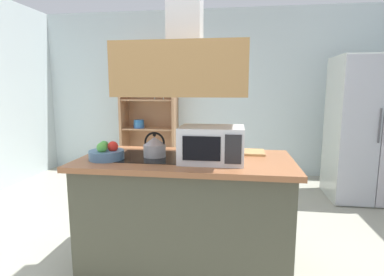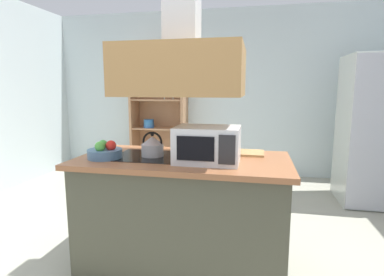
% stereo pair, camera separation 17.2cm
% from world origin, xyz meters
% --- Properties ---
extents(ground_plane, '(7.80, 7.80, 0.00)m').
position_xyz_m(ground_plane, '(0.00, 0.00, 0.00)').
color(ground_plane, '#9F9D8C').
extents(wall_back, '(6.00, 0.12, 2.70)m').
position_xyz_m(wall_back, '(0.00, 3.00, 1.35)').
color(wall_back, silver).
rests_on(wall_back, ground).
extents(kitchen_island, '(1.63, 0.83, 0.90)m').
position_xyz_m(kitchen_island, '(-0.04, 0.05, 0.45)').
color(kitchen_island, '#464636').
rests_on(kitchen_island, ground).
extents(range_hood, '(0.90, 0.70, 1.33)m').
position_xyz_m(range_hood, '(-0.04, 0.05, 1.68)').
color(range_hood, '#AF7E48').
extents(refrigerator, '(0.90, 0.78, 1.83)m').
position_xyz_m(refrigerator, '(2.02, 1.93, 0.92)').
color(refrigerator, beige).
rests_on(refrigerator, ground).
extents(dish_cabinet, '(0.92, 0.40, 1.91)m').
position_xyz_m(dish_cabinet, '(-1.10, 2.78, 0.85)').
color(dish_cabinet, '#AE7B55').
rests_on(dish_cabinet, ground).
extents(kettle, '(0.17, 0.17, 0.19)m').
position_xyz_m(kettle, '(-0.29, 0.05, 0.98)').
color(kettle, '#BAB8BC').
rests_on(kettle, kitchen_island).
extents(cutting_board, '(0.34, 0.25, 0.02)m').
position_xyz_m(cutting_board, '(0.41, 0.30, 0.91)').
color(cutting_board, '#A9804E').
rests_on(cutting_board, kitchen_island).
extents(microwave, '(0.46, 0.35, 0.26)m').
position_xyz_m(microwave, '(0.17, -0.05, 1.03)').
color(microwave, silver).
rests_on(microwave, kitchen_island).
extents(fruit_bowl, '(0.26, 0.26, 0.14)m').
position_xyz_m(fruit_bowl, '(-0.62, -0.09, 0.95)').
color(fruit_bowl, '#4C7299').
rests_on(fruit_bowl, kitchen_island).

